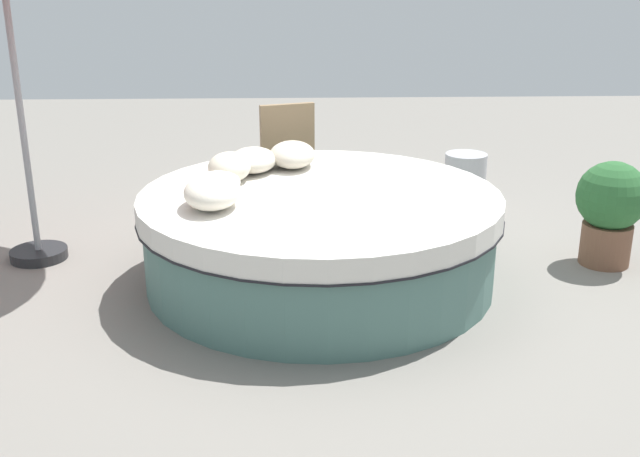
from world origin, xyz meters
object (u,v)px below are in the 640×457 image
(round_bed, at_px, (320,236))
(throw_pillow_3, at_px, (217,183))
(throw_pillow_0, at_px, (292,154))
(throw_pillow_4, at_px, (212,191))
(throw_pillow_1, at_px, (253,160))
(planter, at_px, (610,208))
(patio_chair, at_px, (284,146))
(side_table, at_px, (465,179))
(throw_pillow_2, at_px, (229,167))

(round_bed, distance_m, throw_pillow_3, 0.83)
(throw_pillow_3, bearing_deg, throw_pillow_0, -36.33)
(throw_pillow_3, bearing_deg, throw_pillow_4, -179.34)
(throw_pillow_1, relative_size, planter, 0.65)
(throw_pillow_3, bearing_deg, throw_pillow_1, -20.92)
(patio_chair, xyz_separation_m, side_table, (-0.16, -1.73, -0.31))
(side_table, bearing_deg, throw_pillow_3, 129.40)
(side_table, bearing_deg, throw_pillow_2, 125.13)
(throw_pillow_0, bearing_deg, throw_pillow_3, 143.67)
(throw_pillow_0, bearing_deg, throw_pillow_1, 113.25)
(patio_chair, bearing_deg, throw_pillow_3, -120.53)
(planter, height_order, side_table, planter)
(throw_pillow_0, xyz_separation_m, throw_pillow_3, (-0.73, 0.54, -0.02))
(planter, relative_size, side_table, 1.62)
(throw_pillow_1, distance_m, throw_pillow_2, 0.33)
(round_bed, xyz_separation_m, throw_pillow_4, (-0.31, 0.73, 0.44))
(throw_pillow_4, height_order, patio_chair, patio_chair)
(throw_pillow_0, height_order, throw_pillow_4, throw_pillow_4)
(round_bed, distance_m, throw_pillow_1, 0.90)
(round_bed, bearing_deg, throw_pillow_1, 39.18)
(throw_pillow_2, bearing_deg, round_bed, -116.22)
(throw_pillow_2, relative_size, throw_pillow_3, 1.00)
(throw_pillow_4, xyz_separation_m, patio_chair, (2.28, -0.45, -0.22))
(throw_pillow_2, bearing_deg, throw_pillow_0, -47.92)
(round_bed, bearing_deg, throw_pillow_2, 63.78)
(patio_chair, height_order, planter, patio_chair)
(patio_chair, bearing_deg, planter, -51.96)
(throw_pillow_0, xyz_separation_m, throw_pillow_4, (-1.06, 0.53, 0.01))
(throw_pillow_4, bearing_deg, throw_pillow_3, 0.66)
(planter, bearing_deg, throw_pillow_4, 100.81)
(planter, bearing_deg, throw_pillow_1, 82.43)
(throw_pillow_0, bearing_deg, throw_pillow_4, 153.29)
(round_bed, height_order, patio_chair, patio_chair)
(throw_pillow_3, distance_m, patio_chair, 2.01)
(throw_pillow_0, bearing_deg, planter, -101.56)
(throw_pillow_0, relative_size, throw_pillow_1, 1.04)
(round_bed, bearing_deg, patio_chair, 7.97)
(throw_pillow_1, bearing_deg, throw_pillow_4, 166.38)
(throw_pillow_3, relative_size, patio_chair, 0.41)
(side_table, bearing_deg, planter, -153.96)
(throw_pillow_4, height_order, planter, throw_pillow_4)
(throw_pillow_0, distance_m, throw_pillow_4, 1.18)
(round_bed, distance_m, throw_pillow_2, 0.86)
(round_bed, relative_size, throw_pillow_0, 4.71)
(throw_pillow_2, height_order, side_table, throw_pillow_2)
(throw_pillow_3, height_order, patio_chair, patio_chair)
(throw_pillow_4, distance_m, patio_chair, 2.34)
(round_bed, bearing_deg, planter, -83.46)
(throw_pillow_1, bearing_deg, side_table, -58.49)
(throw_pillow_2, height_order, throw_pillow_4, throw_pillow_2)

